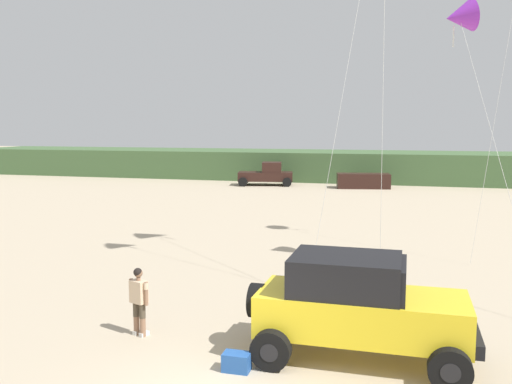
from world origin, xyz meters
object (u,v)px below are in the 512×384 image
Objects in this scene: distant_pickup at (267,174)px; kite_white_parafoil at (459,17)px; distant_sedan at (363,181)px; jeep at (358,305)px; cooler_box at (237,362)px; person_watching at (139,298)px.

kite_white_parafoil reaches higher than distant_pickup.
kite_white_parafoil is (4.92, -25.88, 7.90)m from distant_sedan.
jeep is at bearing -107.07° from kite_white_parafoil.
cooler_box is 13.11m from kite_white_parafoil.
cooler_box is 0.06× the size of kite_white_parafoil.
cooler_box is 34.86m from distant_sedan.
distant_pickup is 0.54× the size of kite_white_parafoil.
distant_sedan is (-0.22, 34.86, 0.41)m from cooler_box.
distant_sedan is at bearing 100.76° from kite_white_parafoil.
jeep reaches higher than person_watching.
jeep is at bearing 28.30° from cooler_box.
jeep reaches higher than distant_sedan.
distant_pickup reaches higher than distant_sedan.
person_watching is at bearing -80.76° from distant_pickup.
distant_sedan is (-2.56, 33.58, -0.60)m from jeep.
kite_white_parafoil is (7.53, 7.76, 7.56)m from person_watching.
person_watching is 0.34× the size of distant_pickup.
jeep is 5.17m from person_watching.
cooler_box is 0.11× the size of distant_pickup.
distant_sedan is at bearing 94.35° from jeep.
distant_sedan is (8.09, -0.04, -0.34)m from distant_pickup.
person_watching reaches higher than distant_sedan.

